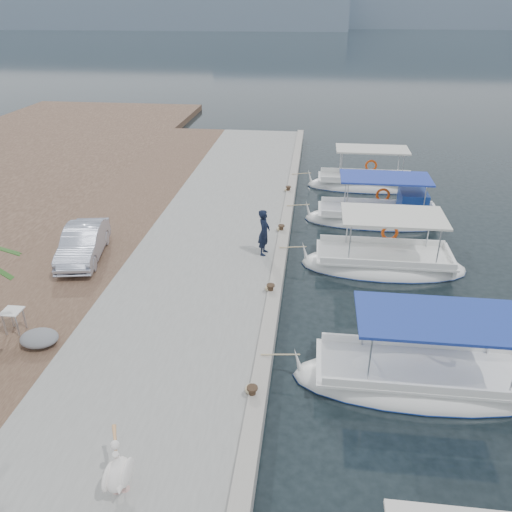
{
  "coord_description": "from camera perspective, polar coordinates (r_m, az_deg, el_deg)",
  "views": [
    {
      "loc": [
        0.84,
        -12.86,
        9.29
      ],
      "look_at": [
        -1.0,
        2.81,
        1.2
      ],
      "focal_mm": 35.0,
      "sensor_mm": 36.0,
      "label": 1
    }
  ],
  "objects": [
    {
      "name": "ground",
      "position": [
        15.88,
        2.42,
        -8.68
      ],
      "size": [
        400.0,
        400.0,
        0.0
      ],
      "primitive_type": "plane",
      "color": "black",
      "rests_on": "ground"
    },
    {
      "name": "mooring_bollards",
      "position": [
        16.78,
        1.68,
        -3.69
      ],
      "size": [
        0.28,
        20.28,
        0.33
      ],
      "color": "black",
      "rests_on": "concrete_quay"
    },
    {
      "name": "quay_curb",
      "position": [
        19.9,
        2.97,
        1.09
      ],
      "size": [
        0.44,
        40.0,
        0.12
      ],
      "primitive_type": "cube",
      "color": "gray",
      "rests_on": "concrete_quay"
    },
    {
      "name": "fisherman",
      "position": [
        19.07,
        0.93,
        2.73
      ],
      "size": [
        0.52,
        0.71,
        1.82
      ],
      "primitive_type": "imported",
      "rotation": [
        0.0,
        0.0,
        1.44
      ],
      "color": "black",
      "rests_on": "concrete_quay"
    },
    {
      "name": "folding_table",
      "position": [
        16.39,
        -26.01,
        -6.24
      ],
      "size": [
        0.55,
        0.55,
        0.73
      ],
      "color": "silver",
      "rests_on": "cobblestone_strip"
    },
    {
      "name": "parked_car",
      "position": [
        19.97,
        -19.15,
        1.4
      ],
      "size": [
        1.97,
        3.93,
        1.24
      ],
      "primitive_type": "imported",
      "rotation": [
        0.0,
        0.0,
        0.18
      ],
      "color": "#B3B9CC",
      "rests_on": "cobblestone_strip"
    },
    {
      "name": "distant_hills",
      "position": [
        216.28,
        15.99,
        25.8
      ],
      "size": [
        330.0,
        60.0,
        18.0
      ],
      "color": "gray",
      "rests_on": "ground"
    },
    {
      "name": "tarp_bundle",
      "position": [
        15.71,
        -23.53,
        -8.61
      ],
      "size": [
        1.1,
        0.9,
        0.4
      ],
      "primitive_type": "ellipsoid",
      "color": "slate",
      "rests_on": "cobblestone_strip"
    },
    {
      "name": "fishing_caique_d",
      "position": [
        24.13,
        13.9,
        4.17
      ],
      "size": [
        6.73,
        2.22,
        2.83
      ],
      "color": "white",
      "rests_on": "ground"
    },
    {
      "name": "concrete_quay",
      "position": [
        20.38,
        -4.87,
        0.71
      ],
      "size": [
        6.0,
        40.0,
        0.5
      ],
      "primitive_type": "cube",
      "color": "gray",
      "rests_on": "ground"
    },
    {
      "name": "fishing_caique_b",
      "position": [
        14.57,
        18.27,
        -13.5
      ],
      "size": [
        6.9,
        2.36,
        2.83
      ],
      "color": "white",
      "rests_on": "ground"
    },
    {
      "name": "cobblestone_strip",
      "position": [
        21.88,
        -17.82,
        1.36
      ],
      "size": [
        4.0,
        40.0,
        0.5
      ],
      "primitive_type": "cube",
      "color": "#4D3529",
      "rests_on": "ground"
    },
    {
      "name": "fishing_caique_e",
      "position": [
        28.64,
        12.41,
        7.85
      ],
      "size": [
        6.44,
        2.07,
        2.83
      ],
      "color": "white",
      "rests_on": "ground"
    },
    {
      "name": "pelican",
      "position": [
        11.03,
        -15.5,
        -22.71
      ],
      "size": [
        0.75,
        1.3,
        1.02
      ],
      "color": "tan",
      "rests_on": "concrete_quay"
    },
    {
      "name": "fishing_caique_c",
      "position": [
        20.03,
        14.29,
        -0.99
      ],
      "size": [
        6.33,
        2.48,
        2.83
      ],
      "color": "white",
      "rests_on": "ground"
    }
  ]
}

